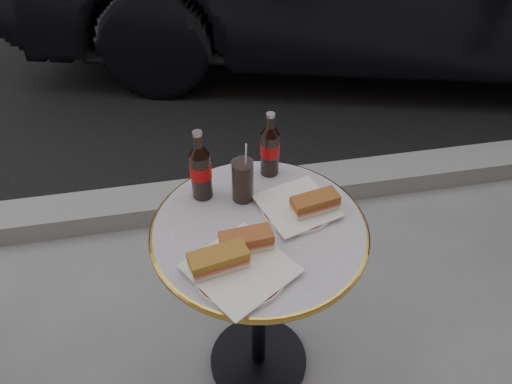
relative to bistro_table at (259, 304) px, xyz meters
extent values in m
plane|color=gray|center=(0.00, 0.00, -0.37)|extent=(80.00, 80.00, 0.00)
cube|color=gray|center=(0.00, 0.90, -0.32)|extent=(40.00, 0.20, 0.12)
cylinder|color=silver|center=(-0.08, -0.15, 0.37)|extent=(0.32, 0.32, 0.01)
cylinder|color=white|center=(0.12, 0.05, 0.37)|extent=(0.23, 0.23, 0.01)
cube|color=#A26D29|center=(-0.13, -0.14, 0.41)|extent=(0.16, 0.10, 0.05)
cube|color=#A15228|center=(-0.05, -0.08, 0.40)|extent=(0.14, 0.08, 0.05)
cube|color=#955426|center=(0.17, 0.03, 0.40)|extent=(0.15, 0.09, 0.05)
cylinder|color=black|center=(-0.02, 0.13, 0.43)|extent=(0.08, 0.08, 0.14)
camera|label=1|loc=(-0.19, -0.97, 1.37)|focal=35.00mm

